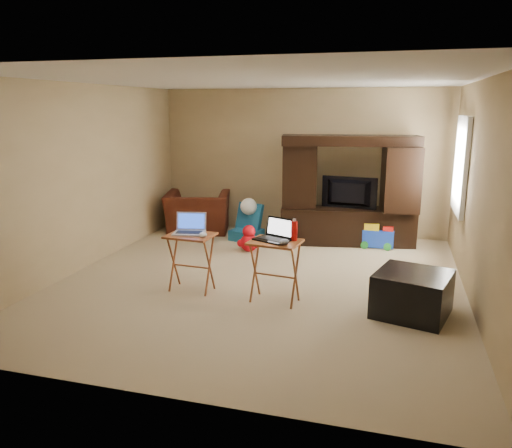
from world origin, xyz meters
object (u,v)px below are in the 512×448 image
(plush_toy, at_px, (249,238))
(water_bottle, at_px, (294,231))
(entertainment_center, at_px, (348,191))
(television, at_px, (348,193))
(child_rocker, at_px, (246,222))
(ottoman, at_px, (412,294))
(push_toy, at_px, (377,235))
(tray_table_right, at_px, (275,272))
(laptop_right, at_px, (272,230))
(tray_table_left, at_px, (191,263))
(mouse_right, at_px, (284,242))
(mouse_left, at_px, (203,235))
(recliner, at_px, (198,212))
(laptop_left, at_px, (189,224))

(plush_toy, xyz_separation_m, water_bottle, (1.07, -1.81, 0.62))
(entertainment_center, height_order, television, entertainment_center)
(child_rocker, xyz_separation_m, ottoman, (2.61, -2.50, -0.07))
(entertainment_center, relative_size, push_toy, 3.91)
(entertainment_center, relative_size, plush_toy, 5.09)
(child_rocker, height_order, tray_table_right, tray_table_right)
(plush_toy, height_order, ottoman, ottoman)
(laptop_right, bearing_deg, tray_table_right, -2.96)
(plush_toy, bearing_deg, child_rocker, 109.99)
(television, height_order, push_toy, television)
(child_rocker, relative_size, laptop_right, 1.62)
(ottoman, bearing_deg, tray_table_left, 179.19)
(laptop_right, bearing_deg, ottoman, 24.46)
(entertainment_center, xyz_separation_m, push_toy, (0.49, -0.10, -0.67))
(ottoman, height_order, mouse_right, mouse_right)
(mouse_left, distance_m, water_bottle, 1.08)
(tray_table_right, bearing_deg, push_toy, 76.67)
(plush_toy, relative_size, push_toy, 0.77)
(recliner, xyz_separation_m, laptop_left, (1.01, -2.72, 0.47))
(recliner, bearing_deg, push_toy, 162.26)
(child_rocker, relative_size, mouse_right, 4.17)
(television, height_order, tray_table_right, television)
(television, xyz_separation_m, laptop_right, (-0.58, -2.71, 0.00))
(laptop_left, height_order, mouse_right, laptop_left)
(television, relative_size, mouse_right, 6.08)
(mouse_right, bearing_deg, tray_table_right, 137.29)
(push_toy, distance_m, laptop_left, 3.38)
(push_toy, relative_size, mouse_left, 3.84)
(plush_toy, height_order, laptop_left, laptop_left)
(child_rocker, bearing_deg, water_bottle, -45.73)
(ottoman, distance_m, tray_table_right, 1.51)
(child_rocker, distance_m, plush_toy, 0.70)
(plush_toy, height_order, laptop_right, laptop_right)
(tray_table_left, bearing_deg, laptop_left, 138.81)
(tray_table_right, height_order, mouse_right, mouse_right)
(entertainment_center, height_order, recliner, entertainment_center)
(television, bearing_deg, laptop_left, 64.93)
(mouse_left, xyz_separation_m, water_bottle, (1.07, 0.07, 0.10))
(recliner, distance_m, laptop_right, 3.52)
(entertainment_center, distance_m, plush_toy, 1.79)
(recliner, bearing_deg, tray_table_left, 95.85)
(entertainment_center, distance_m, mouse_right, 2.92)
(tray_table_left, distance_m, laptop_right, 1.13)
(mouse_right, bearing_deg, tray_table_left, 170.47)
(push_toy, bearing_deg, water_bottle, -104.86)
(tray_table_left, bearing_deg, tray_table_right, -0.48)
(ottoman, bearing_deg, tray_table_right, -178.36)
(television, distance_m, tray_table_left, 3.13)
(recliner, relative_size, tray_table_left, 1.56)
(recliner, distance_m, water_bottle, 3.62)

